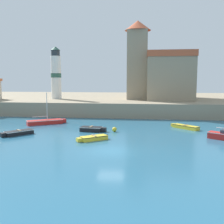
{
  "coord_description": "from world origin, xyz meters",
  "views": [
    {
      "loc": [
        3.23,
        -24.02,
        6.71
      ],
      "look_at": [
        -1.67,
        13.8,
        2.0
      ],
      "focal_mm": 42.0,
      "sensor_mm": 36.0,
      "label": 1
    }
  ],
  "objects_px": {
    "dinghy_black_3": "(18,133)",
    "dinghy_yellow_1": "(185,127)",
    "sailboat_red_2": "(46,122)",
    "dinghy_black_6": "(92,129)",
    "dinghy_yellow_5": "(93,138)",
    "church": "(163,73)",
    "mooring_buoy": "(114,129)",
    "lighthouse": "(56,74)"
  },
  "relations": [
    {
      "from": "sailboat_red_2",
      "to": "dinghy_black_6",
      "type": "xyz_separation_m",
      "value": [
        8.17,
        -4.63,
        -0.05
      ]
    },
    {
      "from": "church",
      "to": "lighthouse",
      "type": "bearing_deg",
      "value": -173.69
    },
    {
      "from": "sailboat_red_2",
      "to": "dinghy_yellow_5",
      "type": "bearing_deg",
      "value": -45.95
    },
    {
      "from": "mooring_buoy",
      "to": "church",
      "type": "xyz_separation_m",
      "value": [
        7.52,
        24.09,
        7.86
      ]
    },
    {
      "from": "dinghy_black_3",
      "to": "mooring_buoy",
      "type": "distance_m",
      "value": 11.97
    },
    {
      "from": "church",
      "to": "mooring_buoy",
      "type": "bearing_deg",
      "value": -107.34
    },
    {
      "from": "dinghy_black_3",
      "to": "lighthouse",
      "type": "xyz_separation_m",
      "value": [
        -3.8,
        25.07,
        7.68
      ]
    },
    {
      "from": "sailboat_red_2",
      "to": "mooring_buoy",
      "type": "height_order",
      "value": "sailboat_red_2"
    },
    {
      "from": "dinghy_black_3",
      "to": "dinghy_black_6",
      "type": "relative_size",
      "value": 1.03
    },
    {
      "from": "mooring_buoy",
      "to": "church",
      "type": "distance_m",
      "value": 26.43
    },
    {
      "from": "church",
      "to": "dinghy_black_6",
      "type": "bearing_deg",
      "value": -113.38
    },
    {
      "from": "dinghy_black_6",
      "to": "church",
      "type": "height_order",
      "value": "church"
    },
    {
      "from": "dinghy_yellow_5",
      "to": "sailboat_red_2",
      "type": "bearing_deg",
      "value": 134.05
    },
    {
      "from": "sailboat_red_2",
      "to": "church",
      "type": "bearing_deg",
      "value": 46.39
    },
    {
      "from": "sailboat_red_2",
      "to": "dinghy_black_6",
      "type": "height_order",
      "value": "sailboat_red_2"
    },
    {
      "from": "dinghy_yellow_1",
      "to": "church",
      "type": "distance_m",
      "value": 22.24
    },
    {
      "from": "dinghy_black_6",
      "to": "mooring_buoy",
      "type": "relative_size",
      "value": 5.74
    },
    {
      "from": "sailboat_red_2",
      "to": "dinghy_black_3",
      "type": "height_order",
      "value": "sailboat_red_2"
    },
    {
      "from": "lighthouse",
      "to": "church",
      "type": "bearing_deg",
      "value": 6.31
    },
    {
      "from": "dinghy_yellow_5",
      "to": "mooring_buoy",
      "type": "height_order",
      "value": "mooring_buoy"
    },
    {
      "from": "dinghy_yellow_1",
      "to": "sailboat_red_2",
      "type": "height_order",
      "value": "sailboat_red_2"
    },
    {
      "from": "dinghy_black_3",
      "to": "mooring_buoy",
      "type": "bearing_deg",
      "value": 16.99
    },
    {
      "from": "dinghy_black_6",
      "to": "lighthouse",
      "type": "xyz_separation_m",
      "value": [
        -12.32,
        21.64,
        7.66
      ]
    },
    {
      "from": "dinghy_black_3",
      "to": "dinghy_yellow_1",
      "type": "bearing_deg",
      "value": 18.23
    },
    {
      "from": "sailboat_red_2",
      "to": "mooring_buoy",
      "type": "xyz_separation_m",
      "value": [
        11.09,
        -4.55,
        -0.06
      ]
    },
    {
      "from": "church",
      "to": "lighthouse",
      "type": "relative_size",
      "value": 1.45
    },
    {
      "from": "mooring_buoy",
      "to": "dinghy_yellow_1",
      "type": "bearing_deg",
      "value": 19.72
    },
    {
      "from": "sailboat_red_2",
      "to": "mooring_buoy",
      "type": "relative_size",
      "value": 9.11
    },
    {
      "from": "dinghy_yellow_5",
      "to": "church",
      "type": "bearing_deg",
      "value": 72.25
    },
    {
      "from": "dinghy_black_3",
      "to": "mooring_buoy",
      "type": "relative_size",
      "value": 5.9
    },
    {
      "from": "dinghy_black_3",
      "to": "lighthouse",
      "type": "relative_size",
      "value": 0.32
    },
    {
      "from": "dinghy_black_6",
      "to": "mooring_buoy",
      "type": "xyz_separation_m",
      "value": [
        2.92,
        0.07,
        -0.02
      ]
    },
    {
      "from": "dinghy_yellow_1",
      "to": "church",
      "type": "xyz_separation_m",
      "value": [
        -1.91,
        20.71,
        7.89
      ]
    },
    {
      "from": "dinghy_black_3",
      "to": "church",
      "type": "distance_m",
      "value": 34.39
    },
    {
      "from": "dinghy_black_3",
      "to": "lighthouse",
      "type": "bearing_deg",
      "value": 98.61
    },
    {
      "from": "mooring_buoy",
      "to": "sailboat_red_2",
      "type": "bearing_deg",
      "value": 157.68
    },
    {
      "from": "dinghy_black_6",
      "to": "church",
      "type": "distance_m",
      "value": 27.46
    },
    {
      "from": "dinghy_yellow_1",
      "to": "church",
      "type": "relative_size",
      "value": 0.23
    },
    {
      "from": "dinghy_yellow_1",
      "to": "dinghy_yellow_5",
      "type": "distance_m",
      "value": 14.04
    },
    {
      "from": "dinghy_black_3",
      "to": "dinghy_yellow_5",
      "type": "distance_m",
      "value": 9.77
    },
    {
      "from": "church",
      "to": "dinghy_black_3",
      "type": "bearing_deg",
      "value": -124.52
    },
    {
      "from": "dinghy_yellow_1",
      "to": "dinghy_black_6",
      "type": "bearing_deg",
      "value": -164.38
    }
  ]
}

